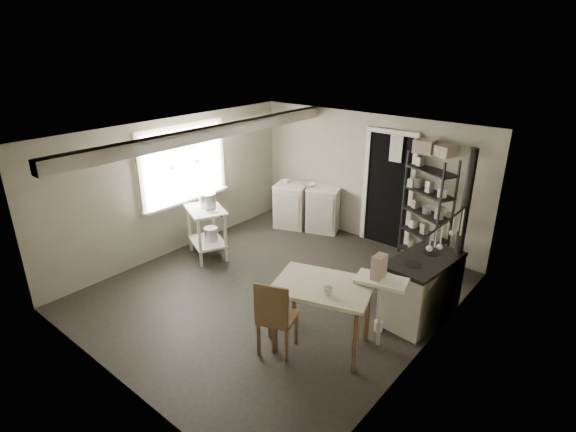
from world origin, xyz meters
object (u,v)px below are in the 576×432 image
Objects in this scene: prep_table at (207,234)px; stockpot at (208,202)px; stove at (421,288)px; base_cabinets at (307,205)px; shelf_rack at (427,207)px; chair at (278,315)px; flour_sack at (422,258)px; work_table at (322,319)px.

prep_table is 2.84× the size of stockpot.
stockpot reaches higher than stove.
base_cabinets reaches higher than stove.
shelf_rack is (2.87, 2.18, 0.55)m from prep_table.
chair is (2.54, -1.12, 0.08)m from prep_table.
prep_table is 0.78× the size of stove.
stove reaches higher than flour_sack.
base_cabinets is 2.52m from flour_sack.
work_table is at bearing -110.12° from stove.
shelf_rack is at bearing -18.36° from base_cabinets.
shelf_rack is 0.83m from flour_sack.
work_table is at bearing -64.68° from shelf_rack.
chair is at bearing -23.73° from prep_table.
prep_table is at bearing 136.34° from chair.
chair is at bearing -25.20° from stockpot.
flour_sack is (2.49, -0.27, -0.22)m from base_cabinets.
stove is (3.54, 0.60, 0.04)m from prep_table.
base_cabinets is at bearing 160.31° from stove.
base_cabinets is 1.17× the size of work_table.
base_cabinets is at bearing 173.91° from flour_sack.
stove is at bearing 39.62° from chair.
stove is 1.13× the size of chair.
shelf_rack is at bearing 113.94° from flour_sack.
prep_table is 0.55m from stockpot.
stove is 1.99m from chair.
stockpot is 2.10m from base_cabinets.
stockpot reaches higher than flour_sack.
stockpot is at bearing 134.87° from chair.
work_table is (2.96, -0.82, -0.56)m from stockpot.
shelf_rack is 1.83× the size of chair.
flour_sack is at bearing 28.38° from stockpot.
chair reaches higher than flour_sack.
chair is (1.98, -3.17, 0.02)m from base_cabinets.
prep_table is 2.98m from work_table.
stockpot is 0.27× the size of stove.
shelf_rack is at bearing 119.28° from stove.
stockpot is 3.12m from work_table.
stove is at bearing 9.58° from prep_table.
stockpot is 0.23× the size of base_cabinets.
base_cabinets is at bearing 72.43° from stockpot.
stove is at bearing -42.06° from shelf_rack.
stove reaches higher than work_table.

